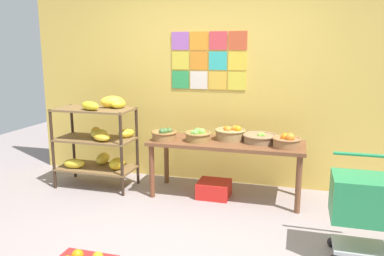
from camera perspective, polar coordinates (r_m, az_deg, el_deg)
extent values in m
plane|color=gray|center=(3.53, -3.65, -16.99)|extent=(9.50, 9.50, 0.00)
cube|color=gold|center=(4.82, 3.25, 8.64)|extent=(4.95, 0.06, 2.88)
cube|color=#9E59AD|center=(4.89, -1.78, 12.94)|extent=(0.22, 0.01, 0.22)
cube|color=orange|center=(4.82, 1.05, 12.96)|extent=(0.22, 0.01, 0.22)
cube|color=#D33D44|center=(4.76, 3.94, 12.95)|extent=(0.22, 0.01, 0.22)
cube|color=#C74C2A|center=(4.72, 6.90, 12.91)|extent=(0.22, 0.01, 0.22)
cube|color=gold|center=(4.89, -1.76, 10.09)|extent=(0.22, 0.01, 0.22)
cube|color=orange|center=(4.82, 1.03, 10.07)|extent=(0.22, 0.01, 0.22)
cube|color=#30B1A8|center=(4.76, 3.90, 10.03)|extent=(0.22, 0.01, 0.22)
cube|color=gold|center=(4.72, 6.83, 9.96)|extent=(0.22, 0.01, 0.22)
cube|color=green|center=(4.90, -1.74, 7.25)|extent=(0.22, 0.01, 0.22)
cube|color=silver|center=(4.83, 1.02, 7.20)|extent=(0.22, 0.01, 0.22)
cube|color=gold|center=(4.78, 3.86, 7.12)|extent=(0.22, 0.01, 0.22)
cube|color=gold|center=(4.73, 6.76, 7.03)|extent=(0.22, 0.01, 0.22)
cylinder|color=#342318|center=(4.94, -20.17, -3.06)|extent=(0.04, 0.04, 0.99)
cylinder|color=#342318|center=(4.47, -10.52, -4.03)|extent=(0.04, 0.04, 0.99)
cylinder|color=#342318|center=(5.29, -17.39, -1.93)|extent=(0.04, 0.04, 0.99)
cylinder|color=#342318|center=(4.86, -8.23, -2.70)|extent=(0.04, 0.04, 0.99)
cube|color=brown|center=(4.94, -14.10, -5.81)|extent=(0.96, 0.48, 0.03)
ellipsoid|color=yellow|center=(5.04, -13.23, -4.47)|extent=(0.18, 0.30, 0.14)
ellipsoid|color=gold|center=(4.95, -17.24, -5.09)|extent=(0.29, 0.18, 0.12)
ellipsoid|color=gold|center=(4.78, -11.20, -5.26)|extent=(0.19, 0.26, 0.14)
cube|color=brown|center=(4.85, -14.31, -1.62)|extent=(0.96, 0.48, 0.02)
ellipsoid|color=yellow|center=(4.94, -14.20, -0.53)|extent=(0.22, 0.24, 0.12)
ellipsoid|color=yellow|center=(4.79, -9.81, -0.78)|extent=(0.23, 0.26, 0.11)
ellipsoid|color=yellow|center=(4.81, -13.74, -0.87)|extent=(0.25, 0.26, 0.11)
ellipsoid|color=yellow|center=(4.68, -13.41, -1.26)|extent=(0.35, 0.32, 0.10)
cube|color=brown|center=(4.78, -14.54, 2.72)|extent=(0.96, 0.48, 0.02)
ellipsoid|color=yellow|center=(4.71, -11.00, 3.58)|extent=(0.20, 0.24, 0.11)
ellipsoid|color=yellow|center=(4.64, -15.04, 3.24)|extent=(0.32, 0.23, 0.10)
ellipsoid|color=yellow|center=(4.77, -11.88, 3.87)|extent=(0.34, 0.29, 0.15)
cube|color=brown|center=(4.36, 5.15, -2.28)|extent=(1.76, 0.62, 0.04)
cylinder|color=brown|center=(4.44, -6.04, -6.49)|extent=(0.06, 0.06, 0.62)
cylinder|color=brown|center=(4.15, 15.69, -8.20)|extent=(0.06, 0.06, 0.62)
cylinder|color=brown|center=(4.89, -3.86, -4.75)|extent=(0.06, 0.06, 0.62)
cylinder|color=brown|center=(4.63, 15.74, -6.13)|extent=(0.06, 0.06, 0.62)
cylinder|color=olive|center=(4.35, 0.88, -1.37)|extent=(0.27, 0.27, 0.09)
torus|color=olive|center=(4.34, 0.88, -0.77)|extent=(0.30, 0.30, 0.03)
sphere|color=#77C044|center=(4.35, 1.51, -0.62)|extent=(0.09, 0.09, 0.09)
sphere|color=#72AC38|center=(4.39, 1.03, -0.40)|extent=(0.07, 0.07, 0.07)
sphere|color=#66B240|center=(4.35, 0.77, -0.49)|extent=(0.08, 0.08, 0.08)
sphere|color=#72BD4B|center=(4.27, 0.51, -0.75)|extent=(0.07, 0.07, 0.07)
sphere|color=#7BBB46|center=(4.30, 0.23, -0.80)|extent=(0.07, 0.07, 0.07)
cylinder|color=#98663D|center=(4.20, 13.97, -2.19)|extent=(0.28, 0.28, 0.10)
torus|color=#99673F|center=(4.19, 14.01, -1.56)|extent=(0.30, 0.30, 0.02)
sphere|color=orange|center=(4.19, 14.09, -1.38)|extent=(0.08, 0.08, 0.08)
sphere|color=orange|center=(4.21, 13.82, -1.36)|extent=(0.10, 0.10, 0.10)
sphere|color=orange|center=(4.15, 14.52, -1.40)|extent=(0.10, 0.10, 0.10)
sphere|color=orange|center=(4.18, 14.00, -1.42)|extent=(0.07, 0.07, 0.07)
sphere|color=orange|center=(4.19, 13.76, -1.33)|extent=(0.09, 0.09, 0.09)
cylinder|color=#9A7B49|center=(4.45, 5.74, -1.03)|extent=(0.33, 0.33, 0.11)
torus|color=#997E4B|center=(4.43, 5.75, -0.33)|extent=(0.35, 0.35, 0.02)
sphere|color=orange|center=(4.42, 6.90, -0.16)|extent=(0.08, 0.08, 0.08)
sphere|color=orange|center=(4.48, 5.14, -0.12)|extent=(0.07, 0.07, 0.07)
sphere|color=orange|center=(4.46, 6.45, -0.12)|extent=(0.08, 0.08, 0.08)
sphere|color=orange|center=(4.43, 5.40, -0.24)|extent=(0.08, 0.08, 0.08)
cylinder|color=#8E6D4B|center=(4.36, 10.12, -1.61)|extent=(0.36, 0.36, 0.08)
torus|color=#92724E|center=(4.35, 10.14, -1.09)|extent=(0.39, 0.39, 0.02)
sphere|color=#86C844|center=(4.33, 10.17, -1.07)|extent=(0.06, 0.06, 0.06)
sphere|color=#7DC13C|center=(4.38, 10.11, -0.93)|extent=(0.04, 0.04, 0.04)
sphere|color=#78D33F|center=(4.33, 10.53, -1.01)|extent=(0.05, 0.05, 0.05)
cylinder|color=olive|center=(4.43, -4.20, -1.19)|extent=(0.28, 0.28, 0.09)
torus|color=olive|center=(4.42, -4.21, -0.62)|extent=(0.30, 0.30, 0.02)
sphere|color=#445F29|center=(4.42, -3.47, -0.46)|extent=(0.08, 0.08, 0.08)
sphere|color=#3E6635|center=(4.35, -4.55, -0.54)|extent=(0.07, 0.07, 0.07)
sphere|color=#416830|center=(4.37, -4.10, -0.51)|extent=(0.08, 0.08, 0.08)
cube|color=red|center=(4.50, 3.32, -9.13)|extent=(0.37, 0.34, 0.18)
sphere|color=orange|center=(3.10, -16.80, -17.84)|extent=(0.09, 0.09, 0.09)
sphere|color=black|center=(3.67, 20.23, -15.77)|extent=(0.08, 0.08, 0.08)
cube|color=#A5A8AD|center=(3.55, 24.38, -16.06)|extent=(0.49, 0.32, 0.03)
cube|color=#25844B|center=(3.38, 24.99, -9.59)|extent=(0.57, 0.40, 0.35)
cylinder|color=#25844B|center=(3.50, 24.84, -3.72)|extent=(0.54, 0.03, 0.03)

